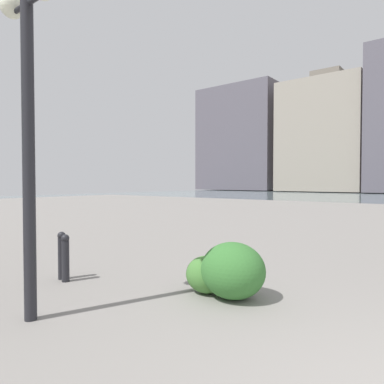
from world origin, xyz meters
The scene contains 7 objects.
building_annex centered at (20.88, -63.41, 9.76)m, with size 14.34×15.34×21.59m.
building_highrise centered at (38.34, -64.48, 10.58)m, with size 16.86×14.73×21.16m.
lamppost centered at (4.36, 0.65, 2.58)m, with size 0.98×0.28×3.86m.
bollard_near centered at (5.47, -0.49, 0.40)m, with size 0.13×0.13×0.77m.
bollard_mid centered at (5.64, -0.53, 0.41)m, with size 0.13×0.13×0.79m.
shrub_low centered at (3.34, -1.44, 0.27)m, with size 0.63×0.57×0.54m.
shrub_round centered at (2.91, -1.46, 0.39)m, with size 0.92×0.83×0.78m.
Camera 1 is at (0.36, 2.67, 1.61)m, focal length 32.93 mm.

